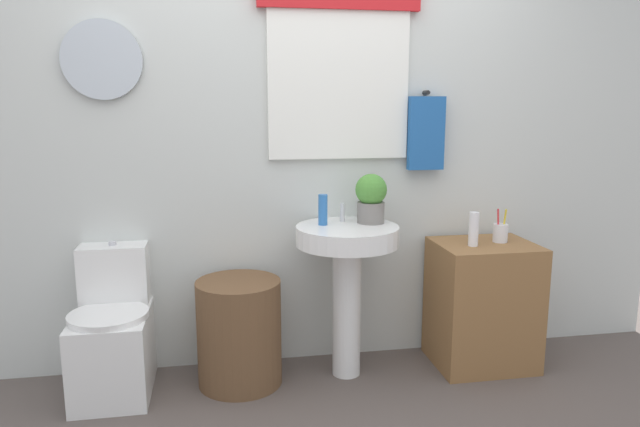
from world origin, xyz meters
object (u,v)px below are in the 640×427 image
(toothbrush_cup, at_px, (500,233))
(toilet, at_px, (113,336))
(soap_bottle, at_px, (323,210))
(wooden_cabinet, at_px, (482,304))
(pedestal_sink, at_px, (347,263))
(potted_plant, at_px, (371,197))
(lotion_bottle, at_px, (474,229))
(laundry_hamper, at_px, (239,332))

(toothbrush_cup, bearing_deg, toilet, 179.71)
(toilet, xyz_separation_m, toothbrush_cup, (2.06, -0.01, 0.46))
(toilet, height_order, toothbrush_cup, toothbrush_cup)
(soap_bottle, xyz_separation_m, toothbrush_cup, (0.99, -0.03, -0.15))
(toilet, relative_size, wooden_cabinet, 1.08)
(pedestal_sink, xyz_separation_m, potted_plant, (0.14, 0.06, 0.33))
(toilet, bearing_deg, toothbrush_cup, -0.29)
(wooden_cabinet, bearing_deg, potted_plant, 174.59)
(pedestal_sink, relative_size, soap_bottle, 5.10)
(lotion_bottle, distance_m, toothbrush_cup, 0.20)
(lotion_bottle, bearing_deg, soap_bottle, 173.58)
(pedestal_sink, distance_m, wooden_cabinet, 0.82)
(soap_bottle, bearing_deg, wooden_cabinet, -3.20)
(pedestal_sink, relative_size, lotion_bottle, 4.47)
(pedestal_sink, bearing_deg, toilet, 178.55)
(laundry_hamper, relative_size, pedestal_sink, 0.68)
(wooden_cabinet, distance_m, soap_bottle, 1.05)
(laundry_hamper, relative_size, wooden_cabinet, 0.80)
(laundry_hamper, distance_m, wooden_cabinet, 1.34)
(toilet, relative_size, potted_plant, 2.86)
(soap_bottle, relative_size, toothbrush_cup, 0.87)
(pedestal_sink, distance_m, soap_bottle, 0.31)
(potted_plant, bearing_deg, lotion_bottle, -10.49)
(toilet, distance_m, lotion_bottle, 1.94)
(laundry_hamper, bearing_deg, potted_plant, 4.84)
(lotion_bottle, bearing_deg, toilet, 177.85)
(wooden_cabinet, bearing_deg, soap_bottle, 176.80)
(wooden_cabinet, xyz_separation_m, toothbrush_cup, (0.09, 0.02, 0.40))
(pedestal_sink, xyz_separation_m, soap_bottle, (-0.12, 0.05, 0.28))
(potted_plant, bearing_deg, wooden_cabinet, -5.41)
(soap_bottle, xyz_separation_m, potted_plant, (0.26, 0.01, 0.06))
(wooden_cabinet, bearing_deg, toilet, 179.12)
(laundry_hamper, bearing_deg, toothbrush_cup, 0.79)
(pedestal_sink, distance_m, toothbrush_cup, 0.88)
(toilet, height_order, soap_bottle, soap_bottle)
(wooden_cabinet, height_order, potted_plant, potted_plant)
(toilet, distance_m, toothbrush_cup, 2.11)
(wooden_cabinet, distance_m, lotion_bottle, 0.45)
(toilet, distance_m, pedestal_sink, 1.24)
(laundry_hamper, distance_m, soap_bottle, 0.77)
(soap_bottle, relative_size, potted_plant, 0.61)
(lotion_bottle, relative_size, toothbrush_cup, 0.99)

